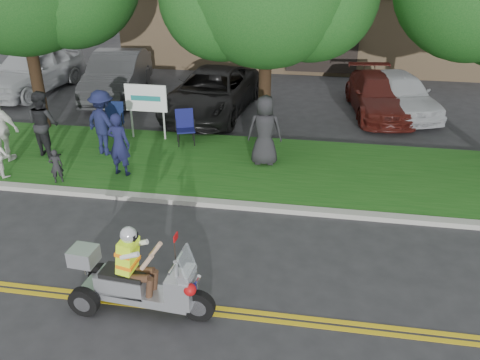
% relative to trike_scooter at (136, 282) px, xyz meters
% --- Properties ---
extents(ground, '(120.00, 120.00, 0.00)m').
position_rel_trike_scooter_xyz_m(ground, '(0.66, 0.65, -0.57)').
color(ground, '#28282B').
rests_on(ground, ground).
extents(centerline_near, '(60.00, 0.10, 0.01)m').
position_rel_trike_scooter_xyz_m(centerline_near, '(0.66, 0.07, -0.56)').
color(centerline_near, gold).
rests_on(centerline_near, ground).
extents(centerline_far, '(60.00, 0.10, 0.01)m').
position_rel_trike_scooter_xyz_m(centerline_far, '(0.66, 0.23, -0.56)').
color(centerline_far, gold).
rests_on(centerline_far, ground).
extents(curb, '(60.00, 0.25, 0.12)m').
position_rel_trike_scooter_xyz_m(curb, '(0.66, 3.70, -0.51)').
color(curb, '#A8A89E').
rests_on(curb, ground).
extents(grass_verge, '(60.00, 4.00, 0.10)m').
position_rel_trike_scooter_xyz_m(grass_verge, '(0.66, 5.85, -0.51)').
color(grass_verge, '#195015').
rests_on(grass_verge, ground).
extents(commercial_building, '(18.00, 8.20, 4.00)m').
position_rel_trike_scooter_xyz_m(commercial_building, '(2.66, 19.63, 1.44)').
color(commercial_building, '#9E7F5B').
rests_on(commercial_building, ground).
extents(business_sign, '(1.25, 0.06, 1.75)m').
position_rel_trike_scooter_xyz_m(business_sign, '(-2.24, 7.25, 0.69)').
color(business_sign, silver).
rests_on(business_sign, ground).
extents(trike_scooter, '(2.48, 0.85, 1.62)m').
position_rel_trike_scooter_xyz_m(trike_scooter, '(0.00, 0.00, 0.00)').
color(trike_scooter, black).
rests_on(trike_scooter, ground).
extents(lawn_chair_a, '(0.60, 0.62, 1.08)m').
position_rel_trike_scooter_xyz_m(lawn_chair_a, '(-3.26, 7.13, 0.15)').
color(lawn_chair_a, black).
rests_on(lawn_chair_a, grass_verge).
extents(lawn_chair_b, '(0.68, 0.69, 0.99)m').
position_rel_trike_scooter_xyz_m(lawn_chair_b, '(-1.07, 7.10, 0.10)').
color(lawn_chair_b, black).
rests_on(lawn_chair_b, grass_verge).
extents(spectator_adult_left, '(0.65, 0.48, 1.64)m').
position_rel_trike_scooter_xyz_m(spectator_adult_left, '(-2.13, 4.76, 0.36)').
color(spectator_adult_left, '#16193E').
rests_on(spectator_adult_left, grass_verge).
extents(spectator_adult_mid, '(1.10, 1.01, 1.82)m').
position_rel_trike_scooter_xyz_m(spectator_adult_mid, '(-4.62, 5.62, 0.45)').
color(spectator_adult_mid, black).
rests_on(spectator_adult_mid, grass_verge).
extents(spectator_adult_right, '(1.08, 0.52, 1.80)m').
position_rel_trike_scooter_xyz_m(spectator_adult_right, '(-5.55, 5.07, 0.44)').
color(spectator_adult_right, white).
rests_on(spectator_adult_right, grass_verge).
extents(spectator_chair_a, '(1.35, 1.10, 1.82)m').
position_rel_trike_scooter_xyz_m(spectator_chair_a, '(-3.05, 5.95, 0.45)').
color(spectator_chair_a, '#161A3F').
rests_on(spectator_chair_a, grass_verge).
extents(spectator_chair_b, '(0.96, 0.66, 1.87)m').
position_rel_trike_scooter_xyz_m(spectator_chair_b, '(1.40, 6.02, 0.48)').
color(spectator_chair_b, black).
rests_on(spectator_chair_b, grass_verge).
extents(child_left, '(0.38, 0.34, 0.88)m').
position_rel_trike_scooter_xyz_m(child_left, '(-3.52, 4.05, -0.02)').
color(child_left, black).
rests_on(child_left, grass_verge).
extents(child_right, '(0.68, 0.64, 1.10)m').
position_rel_trike_scooter_xyz_m(child_right, '(-5.09, 4.19, 0.09)').
color(child_right, silver).
rests_on(child_right, grass_verge).
extents(parked_car_far_left, '(2.64, 5.19, 1.69)m').
position_rel_trike_scooter_xyz_m(parked_car_far_left, '(-8.34, 11.49, 0.28)').
color(parked_car_far_left, '#ACAFB4').
rests_on(parked_car_far_left, ground).
extents(parked_car_left, '(2.46, 5.20, 1.65)m').
position_rel_trike_scooter_xyz_m(parked_car_left, '(-4.84, 11.41, 0.26)').
color(parked_car_left, '#2F3032').
rests_on(parked_car_left, ground).
extents(parked_car_mid, '(2.95, 5.51, 1.47)m').
position_rel_trike_scooter_xyz_m(parked_car_mid, '(-0.94, 10.11, 0.17)').
color(parked_car_mid, black).
rests_on(parked_car_mid, ground).
extents(parked_car_right, '(2.35, 4.65, 1.29)m').
position_rel_trike_scooter_xyz_m(parked_car_right, '(4.73, 11.03, 0.08)').
color(parked_car_right, '#491511').
rests_on(parked_car_right, ground).
extents(parked_car_far_right, '(2.92, 4.50, 1.42)m').
position_rel_trike_scooter_xyz_m(parked_car_far_right, '(5.42, 11.15, 0.15)').
color(parked_car_far_right, '#B9BCC1').
rests_on(parked_car_far_right, ground).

